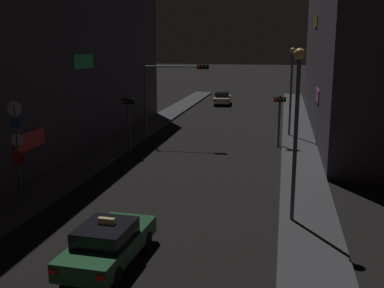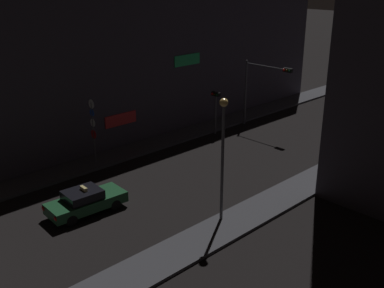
# 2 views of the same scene
# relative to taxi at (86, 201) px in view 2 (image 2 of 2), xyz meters

# --- Properties ---
(sidewalk_left) EXTENTS (2.37, 64.20, 0.17)m
(sidewalk_left) POSITION_rel_taxi_xyz_m (-5.80, 20.52, -0.65)
(sidewalk_left) COLOR #424247
(sidewalk_left) RESTS_ON ground_plane
(sidewalk_right) EXTENTS (2.37, 64.20, 0.17)m
(sidewalk_right) POSITION_rel_taxi_xyz_m (6.62, 20.52, -0.65)
(sidewalk_right) COLOR #424247
(sidewalk_right) RESTS_ON ground_plane
(building_facade_left) EXTENTS (7.44, 34.52, 12.97)m
(building_facade_left) POSITION_rel_taxi_xyz_m (-10.66, 14.39, 5.75)
(building_facade_left) COLOR #3D3842
(building_facade_left) RESTS_ON ground_plane
(taxi) EXTENTS (2.04, 4.54, 1.62)m
(taxi) POSITION_rel_taxi_xyz_m (0.00, 0.00, 0.00)
(taxi) COLOR #1E512D
(taxi) RESTS_ON ground_plane
(traffic_light_overhead) EXTENTS (4.69, 0.42, 5.71)m
(traffic_light_overhead) POSITION_rel_taxi_xyz_m (-2.64, 18.94, 3.38)
(traffic_light_overhead) COLOR #47474C
(traffic_light_overhead) RESTS_ON ground_plane
(traffic_light_left_kerb) EXTENTS (0.80, 0.42, 3.67)m
(traffic_light_left_kerb) POSITION_rel_taxi_xyz_m (-4.37, 15.15, 1.90)
(traffic_light_left_kerb) COLOR #47474C
(traffic_light_left_kerb) RESTS_ON ground_plane
(traffic_light_right_kerb) EXTENTS (0.80, 0.42, 3.57)m
(traffic_light_right_kerb) POSITION_rel_taxi_xyz_m (5.19, 18.91, 1.84)
(traffic_light_right_kerb) COLOR #47474C
(traffic_light_right_kerb) RESTS_ON ground_plane
(sign_pole_left) EXTENTS (0.63, 0.10, 4.55)m
(sign_pole_left) POSITION_rel_taxi_xyz_m (-5.64, 4.27, 2.12)
(sign_pole_left) COLOR #47474C
(sign_pole_left) RESTS_ON sidewalk_left
(street_lamp_near_block) EXTENTS (0.44, 0.44, 6.76)m
(street_lamp_near_block) POSITION_rel_taxi_xyz_m (5.94, 4.75, 3.77)
(street_lamp_near_block) COLOR #47474C
(street_lamp_near_block) RESTS_ON sidewalk_right
(street_lamp_far_block) EXTENTS (0.40, 0.40, 6.57)m
(street_lamp_far_block) POSITION_rel_taxi_xyz_m (5.94, 22.60, 3.49)
(street_lamp_far_block) COLOR #47474C
(street_lamp_far_block) RESTS_ON sidewalk_right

